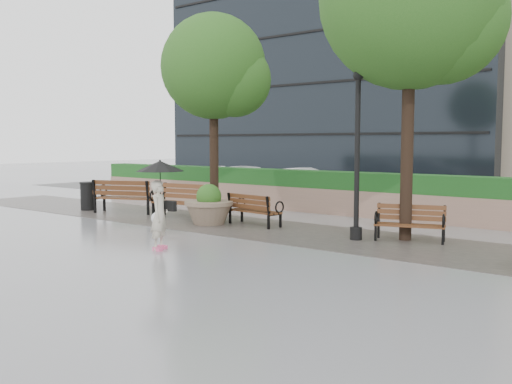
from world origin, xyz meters
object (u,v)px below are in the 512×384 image
Objects in this scene: bench_1 at (182,208)px; lamppost at (357,166)px; bench_0 at (125,203)px; planter_left at (209,209)px; car_left at (251,181)px; bench_2 at (254,216)px; car_right at (306,183)px; trash_bin at (88,197)px; bench_3 at (410,231)px; pedestrian at (160,196)px.

bench_1 is 0.51× the size of lamppost.
planter_left reaches higher than bench_0.
bench_2 is at bearing -147.81° from car_left.
car_right is (2.76, 0.12, -0.01)m from car_left.
lamppost is (9.88, 0.42, 1.27)m from trash_bin.
car_right reaches higher than bench_3.
bench_0 reaches higher than bench_2.
bench_3 is 5.71m from pedestrian.
pedestrian is (6.45, -10.97, 0.52)m from car_left.
car_left is 2.77m from car_right.
lamppost is 2.08× the size of pedestrian.
bench_0 reaches higher than bench_3.
bench_1 is at bearing 16.08° from pedestrian.
bench_2 is (4.99, 0.44, -0.06)m from bench_0.
bench_3 is 0.88× the size of pedestrian.
bench_2 is 0.89× the size of pedestrian.
planter_left is at bearing 1.20° from trash_bin.
trash_bin is (-3.91, -0.59, 0.15)m from bench_1.
car_left reaches higher than bench_0.
bench_2 is 6.63m from trash_bin.
bench_3 is at bearing -168.94° from bench_2.
trash_bin is (-10.95, -0.99, 0.20)m from bench_3.
car_right reaches higher than trash_bin.
bench_0 is 7.81m from car_right.
pedestrian reaches higher than bench_2.
pedestrian reaches higher than car_left.
planter_left is (-1.13, -0.61, 0.18)m from bench_2.
pedestrian reaches higher than car_right.
car_right is at bearing 65.80° from trash_bin.
car_left is (-0.84, 7.44, 0.30)m from bench_0.
car_right is (3.52, 7.84, 0.17)m from trash_bin.
bench_1 is at bearing 165.67° from bench_3.
trash_bin reaches higher than bench_3.
lamppost reaches higher than bench_1.
bench_3 is 0.44× the size of car_right.
pedestrian reaches higher than planter_left.
planter_left is 5.46m from trash_bin.
trash_bin is at bearing -12.14° from bench_0.
bench_1 is 2.69m from bench_2.
car_left reaches higher than bench_3.
planter_left is (3.86, -0.17, 0.12)m from bench_0.
car_right is (-0.38, 7.26, 0.32)m from bench_1.
bench_0 is at bearing 33.13° from pedestrian.
bench_3 is (7.04, 0.40, -0.05)m from bench_1.
car_right is at bearing 84.26° from bench_1.
bench_3 is at bearing 5.16° from trash_bin.
lamppost is at bearing 3.94° from planter_left.
bench_1 reaches higher than bench_3.
car_right is at bearing 119.70° from bench_3.
planter_left is at bearing 171.45° from bench_3.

